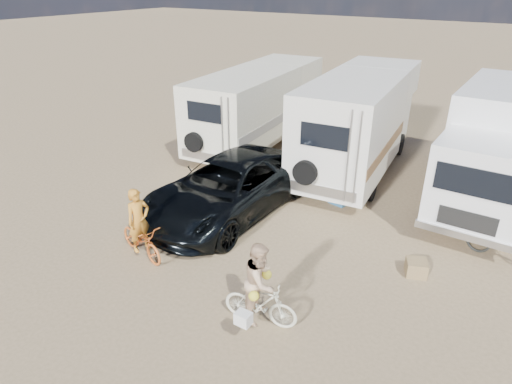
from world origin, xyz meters
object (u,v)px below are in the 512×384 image
Objects in this scene: crate at (416,268)px; rv_main at (359,124)px; box_truck at (495,151)px; bike_man at (141,240)px; rv_left at (258,107)px; bike_woman at (260,304)px; rider_man at (140,227)px; rider_woman at (260,289)px; bike_parked at (505,244)px; cooler at (339,197)px; dark_suv at (228,187)px.

rv_main is at bearing 124.57° from crate.
bike_man is (-6.63, -7.59, -1.28)m from box_truck.
bike_woman is at bearing -62.20° from rv_left.
rv_left reaches higher than bike_man.
rider_man is 0.98× the size of rider_woman.
cooler is (-4.55, 0.65, -0.26)m from bike_parked.
rider_man is at bearing -111.93° from rv_main.
bike_parked is at bearing -39.66° from rv_main.
bike_woman reaches higher than bike_man.
rv_left is 8.79m from rider_man.
rider_man reaches higher than bike_parked.
rv_main is 16.17× the size of crate.
rv_main is at bearing -2.37° from rider_woman.
crate is (2.17, 3.30, -0.65)m from rider_woman.
box_truck is at bearing -11.32° from rv_left.
bike_woman is at bearing -123.36° from crate.
rider_woman is 0.93× the size of bike_parked.
rv_left is at bearing 115.99° from dark_suv.
crate is (3.56, -5.16, -1.48)m from rv_main.
rv_left is 1.14× the size of box_truck.
box_truck is 3.73× the size of bike_parked.
rider_woman is (-2.91, -8.00, -0.89)m from box_truck.
rider_man is (-6.63, -7.59, -0.91)m from box_truck.
rv_left is 16.61× the size of crate.
bike_man is 3.67× the size of crate.
bike_man is 3.74m from bike_woman.
bike_woman is at bearing -0.00° from rider_woman.
rv_main reaches higher than bike_man.
rider_man is 3.74m from rider_woman.
rv_main is 4.45m from rv_left.
bike_parked is at bearing -45.31° from rider_man.
box_truck reaches higher than rv_main.
rider_woman is at bearing -71.17° from cooler.
rv_left is 4.97× the size of bike_woman.
rv_main is 1.11× the size of box_truck.
bike_parked is 3.46× the size of cooler.
bike_woman is 0.92× the size of rider_woman.
dark_suv reaches higher than cooler.
cooler is (2.96, 5.23, -0.61)m from rider_man.
rider_man is 6.04m from cooler.
rv_main is 4.14× the size of bike_parked.
bike_woman is 3.96m from crate.
cooler is at bearing -16.18° from rider_man.
bike_woman is (-2.91, -8.00, -1.26)m from box_truck.
dark_suv is 5.46m from crate.
bike_woman is (3.25, -3.37, -0.35)m from dark_suv.
rv_main is 4.32m from box_truck.
box_truck is at bearing -31.65° from bike_woman.
rv_main is at bearing -2.37° from bike_woman.
bike_woman is 2.96× the size of cooler.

